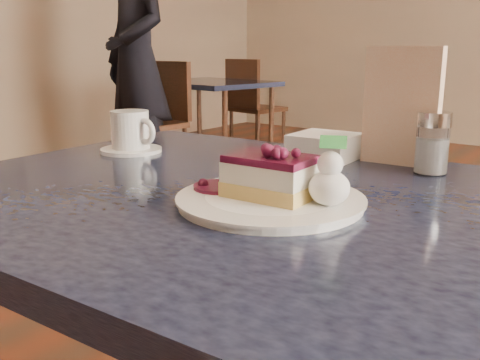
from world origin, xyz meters
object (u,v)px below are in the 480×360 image
Objects in this scene: main_table at (287,247)px; dessert_plate at (270,201)px; bg_table_far_left at (211,159)px; patron at (137,60)px; cheesecake_slice at (271,176)px; coffee_set at (131,134)px.

dessert_plate reaches higher than main_table.
dessert_plate is 0.15× the size of bg_table_far_left.
cheesecake_slice is at bearing -22.22° from patron.
main_table is at bearing -12.30° from coffee_set.
patron reaches higher than bg_table_far_left.
patron is at bearing -81.45° from bg_table_far_left.
coffee_set reaches higher than cheesecake_slice.
coffee_set is at bearing -44.26° from bg_table_far_left.
cheesecake_slice reaches higher than bg_table_far_left.
bg_table_far_left is at bearing 131.91° from dessert_plate.
bg_table_far_left is (-1.97, 2.55, -0.72)m from coffee_set.
dessert_plate is at bearing -18.02° from coffee_set.
coffee_set is at bearing 164.73° from main_table.
main_table is 0.48m from coffee_set.
cheesecake_slice is at bearing -18.02° from coffee_set.
main_table is 0.72× the size of bg_table_far_left.
dessert_plate is at bearing 150.47° from cheesecake_slice.
cheesecake_slice is (0.00, -0.00, 0.04)m from dessert_plate.
bg_table_far_left is at bearing 106.80° from patron.
cheesecake_slice is 3.70m from bg_table_far_left.
coffee_set reaches higher than dessert_plate.
coffee_set is at bearing -25.86° from patron.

